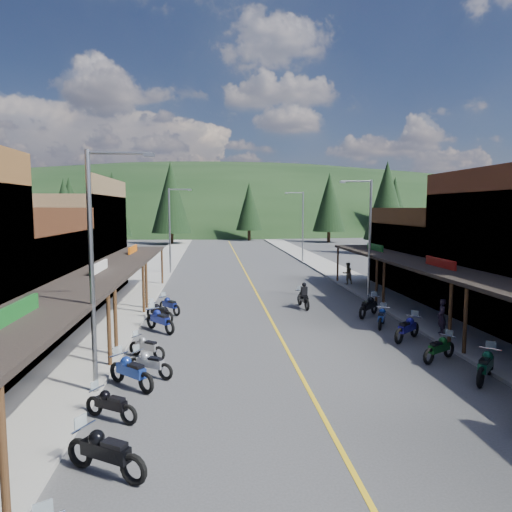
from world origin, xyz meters
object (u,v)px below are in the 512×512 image
object	(u,v)px
pine_7	(70,203)
bike_west_8	(160,319)
pine_1	(103,203)
bike_west_6	(150,362)
pine_3	(249,207)
bike_east_7	(407,327)
pedestrian_east_b	(347,273)
shop_west_3	(57,247)
bike_east_5	(486,364)
bike_east_8	(382,316)
streetlight_3	(302,223)
pedestrian_east_a	(442,317)
pine_6	(464,207)
bike_west_5	(131,370)
streetlight_1	(171,227)
bike_west_10	(170,304)
pine_9	(394,207)
pine_5	(389,199)
bike_west_9	(160,311)
bike_east_9	(369,305)
pine_11	(387,200)
bike_west_7	(147,346)
streetlight_2	(368,234)
bike_west_3	(106,450)
pine_8	(64,210)
pine_4	(329,202)
shop_east_3	(440,257)
bike_east_6	(439,347)
rider_on_bike	(303,297)
pine_2	(171,197)
pine_10	(113,204)
bike_west_4	(111,403)

from	to	relation	value
pine_7	bike_west_8	distance (m)	79.00
pine_1	bike_west_6	distance (m)	77.04
pine_3	bike_east_7	distance (m)	67.21
pedestrian_east_b	shop_west_3	bearing A→B (deg)	-6.12
bike_east_5	pedestrian_east_b	distance (m)	20.11
bike_east_8	bike_west_6	bearing A→B (deg)	-124.33
streetlight_3	pedestrian_east_a	bearing A→B (deg)	-88.67
pine_6	bike_east_7	size ratio (longest dim) A/B	4.93
pine_3	bike_west_8	size ratio (longest dim) A/B	4.79
shop_west_3	bike_west_5	bearing A→B (deg)	-65.24
pine_3	pine_7	size ratio (longest dim) A/B	0.88
streetlight_1	bike_west_10	distance (m)	16.87
pine_9	pine_5	bearing A→B (deg)	69.68
bike_west_9	streetlight_1	bearing A→B (deg)	45.34
pine_1	pedestrian_east_a	distance (m)	77.63
bike_east_9	bike_east_5	bearing A→B (deg)	-42.42
pine_11	bike_west_7	xyz separation A→B (m)	(-25.95, -40.33, -6.66)
streetlight_2	bike_west_3	xyz separation A→B (m)	(-12.68, -18.73, -3.82)
pine_8	bike_west_10	world-z (taller)	pine_8
streetlight_2	pine_4	size ratio (longest dim) A/B	0.64
streetlight_1	pine_11	distance (m)	31.46
shop_east_3	bike_west_8	xyz separation A→B (m)	(-19.60, -9.56, -1.88)
pine_5	bike_west_3	distance (m)	92.06
bike_west_10	bike_east_5	size ratio (longest dim) A/B	0.92
shop_west_3	bike_west_8	distance (m)	12.75
bike_west_5	bike_east_6	world-z (taller)	bike_west_5
shop_east_3	bike_west_9	bearing A→B (deg)	-159.43
bike_west_3	streetlight_2	bearing A→B (deg)	-3.29
shop_east_3	pine_11	size ratio (longest dim) A/B	0.88
shop_east_3	pine_4	size ratio (longest dim) A/B	0.87
shop_east_3	rider_on_bike	distance (m)	12.51
pine_2	pine_3	bearing A→B (deg)	29.74
pine_11	bike_east_7	world-z (taller)	pine_11
pine_2	bike_west_9	distance (m)	54.80
shop_west_3	pine_10	distance (m)	39.07
pine_3	pine_7	distance (m)	37.37
shop_east_3	pine_1	bearing A→B (deg)	122.75
pine_7	bike_west_9	world-z (taller)	pine_7
bike_west_10	bike_east_7	xyz separation A→B (m)	(11.54, -6.56, 0.06)
bike_east_7	pine_6	bearing A→B (deg)	108.10
streetlight_3	bike_west_7	bearing A→B (deg)	-111.76
pine_5	pine_11	world-z (taller)	pine_5
bike_west_4	bike_west_7	xyz separation A→B (m)	(0.27, 5.55, 0.00)
pine_1	pedestrian_east_b	distance (m)	64.54
pine_7	rider_on_bike	bearing A→B (deg)	-63.70
bike_east_9	pine_5	bearing A→B (deg)	110.42
shop_west_3	bike_west_10	xyz separation A→B (m)	(8.06, -5.67, -2.94)
pedestrian_east_b	rider_on_bike	bearing A→B (deg)	42.71
bike_east_6	bike_west_3	bearing A→B (deg)	-90.15
pine_7	bike_west_4	xyz separation A→B (m)	(25.78, -83.88, -6.71)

